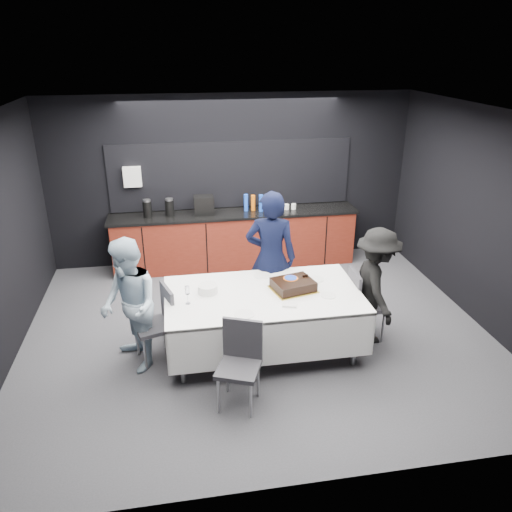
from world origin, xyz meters
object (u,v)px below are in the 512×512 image
(plate_stack, at_px, (208,289))
(chair_right, at_px, (362,300))
(chair_near, at_px, (240,357))
(person_left, at_px, (129,306))
(person_center, at_px, (271,258))
(cake_assembly, at_px, (293,285))
(champagne_flute, at_px, (187,291))
(party_table, at_px, (263,304))
(person_right, at_px, (376,286))
(chair_left, at_px, (160,318))

(plate_stack, relative_size, chair_right, 0.25)
(chair_near, xyz_separation_m, person_left, (-1.14, 0.83, 0.26))
(chair_right, relative_size, person_center, 0.51)
(cake_assembly, distance_m, champagne_flute, 1.28)
(party_table, height_order, person_right, person_right)
(person_right, bearing_deg, person_center, 64.81)
(chair_left, xyz_separation_m, person_left, (-0.31, -0.11, 0.26))
(cake_assembly, xyz_separation_m, chair_right, (0.91, 0.05, -0.31))
(party_table, height_order, plate_stack, plate_stack)
(person_left, bearing_deg, person_right, 69.80)
(person_right, bearing_deg, cake_assembly, 93.92)
(cake_assembly, bearing_deg, person_left, -176.97)
(chair_left, xyz_separation_m, person_right, (2.66, -0.03, 0.21))
(person_center, bearing_deg, plate_stack, 47.04)
(champagne_flute, relative_size, chair_left, 0.24)
(party_table, xyz_separation_m, chair_near, (-0.41, -0.90, -0.11))
(chair_left, bearing_deg, person_left, -160.97)
(cake_assembly, relative_size, champagne_flute, 2.60)
(champagne_flute, relative_size, person_center, 0.12)
(champagne_flute, xyz_separation_m, chair_near, (0.49, -0.80, -0.40))
(party_table, distance_m, chair_right, 1.29)
(person_center, xyz_separation_m, person_left, (-1.78, -0.77, -0.12))
(plate_stack, relative_size, chair_left, 0.25)
(chair_left, distance_m, person_center, 1.65)
(champagne_flute, bearing_deg, party_table, 6.54)
(chair_left, xyz_separation_m, person_center, (1.47, 0.67, 0.38))
(chair_right, bearing_deg, champagne_flute, -175.17)
(chair_left, bearing_deg, chair_near, -48.67)
(plate_stack, bearing_deg, champagne_flute, -136.76)
(plate_stack, distance_m, person_center, 1.05)
(cake_assembly, bearing_deg, party_table, -175.09)
(cake_assembly, distance_m, plate_stack, 1.03)
(plate_stack, xyz_separation_m, chair_near, (0.24, -1.03, -0.30))
(person_right, bearing_deg, champagne_flute, 97.85)
(plate_stack, bearing_deg, chair_near, -76.84)
(party_table, relative_size, chair_left, 2.51)
(champagne_flute, bearing_deg, chair_right, 4.83)
(champagne_flute, relative_size, person_left, 0.14)
(champagne_flute, xyz_separation_m, person_right, (2.32, 0.11, -0.19))
(person_right, bearing_deg, party_table, 95.51)
(champagne_flute, xyz_separation_m, person_left, (-0.65, 0.03, -0.15))
(champagne_flute, distance_m, person_right, 2.33)
(person_left, bearing_deg, chair_near, 32.15)
(chair_left, bearing_deg, champagne_flute, -22.55)
(plate_stack, distance_m, chair_right, 1.95)
(party_table, height_order, champagne_flute, champagne_flute)
(chair_right, height_order, chair_near, same)
(chair_left, bearing_deg, chair_right, 0.97)
(cake_assembly, distance_m, person_center, 0.69)
(plate_stack, bearing_deg, party_table, -11.30)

